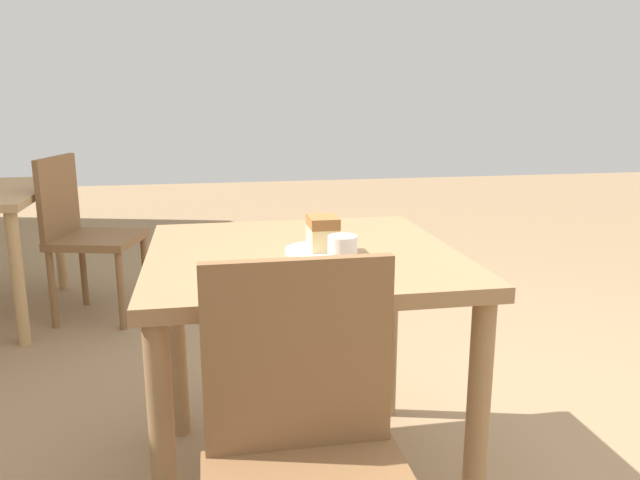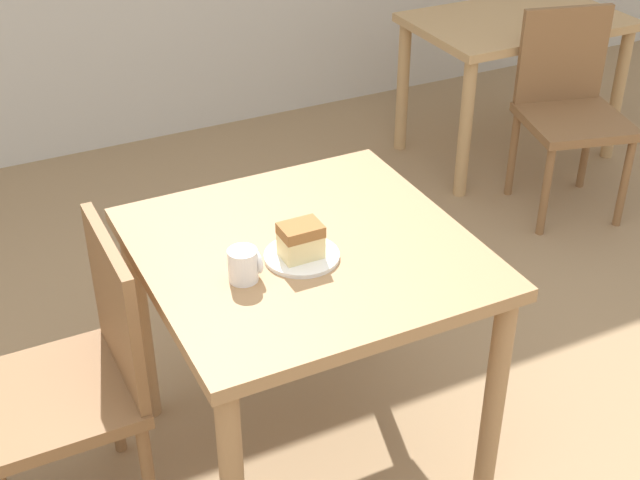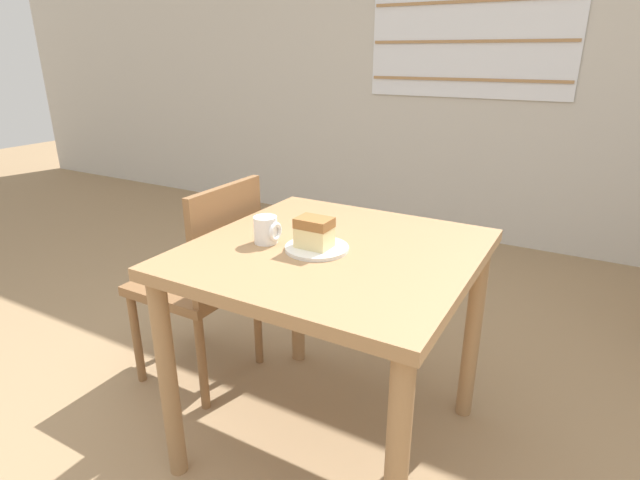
{
  "view_description": "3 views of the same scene",
  "coord_description": "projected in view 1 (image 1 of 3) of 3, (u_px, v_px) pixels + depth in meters",
  "views": [
    {
      "loc": [
        -1.59,
        0.85,
        1.22
      ],
      "look_at": [
        0.13,
        0.53,
        0.8
      ],
      "focal_mm": 35.0,
      "sensor_mm": 36.0,
      "label": 1
    },
    {
      "loc": [
        -0.72,
        -1.25,
        2.06
      ],
      "look_at": [
        0.15,
        0.51,
        0.83
      ],
      "focal_mm": 50.0,
      "sensor_mm": 36.0,
      "label": 2
    },
    {
      "loc": [
        0.83,
        -0.73,
        1.35
      ],
      "look_at": [
        0.14,
        0.49,
        0.82
      ],
      "focal_mm": 28.0,
      "sensor_mm": 36.0,
      "label": 3
    }
  ],
  "objects": [
    {
      "name": "dining_table_near",
      "position": [
        302.0,
        289.0,
        1.83
      ],
      "size": [
        0.88,
        0.88,
        0.77
      ],
      "color": "#9E754C",
      "rests_on": "ground_plane"
    },
    {
      "name": "chair_near_window",
      "position": [
        309.0,
        467.0,
        1.24
      ],
      "size": [
        0.43,
        0.43,
        0.88
      ],
      "rotation": [
        0.0,
        0.0,
        -1.57
      ],
      "color": "brown",
      "rests_on": "ground_plane"
    },
    {
      "name": "chair_far_corner",
      "position": [
        84.0,
        231.0,
        3.36
      ],
      "size": [
        0.52,
        0.52,
        0.88
      ],
      "rotation": [
        0.0,
        0.0,
        -0.25
      ],
      "color": "brown",
      "rests_on": "ground_plane"
    },
    {
      "name": "plate",
      "position": [
        320.0,
        251.0,
        1.78
      ],
      "size": [
        0.2,
        0.2,
        0.01
      ],
      "color": "white",
      "rests_on": "dining_table_near"
    },
    {
      "name": "cake_slice",
      "position": [
        323.0,
        233.0,
        1.76
      ],
      "size": [
        0.11,
        0.08,
        0.09
      ],
      "color": "beige",
      "rests_on": "plate"
    },
    {
      "name": "coffee_mug",
      "position": [
        342.0,
        252.0,
        1.61
      ],
      "size": [
        0.08,
        0.08,
        0.09
      ],
      "color": "white",
      "rests_on": "dining_table_near"
    }
  ]
}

